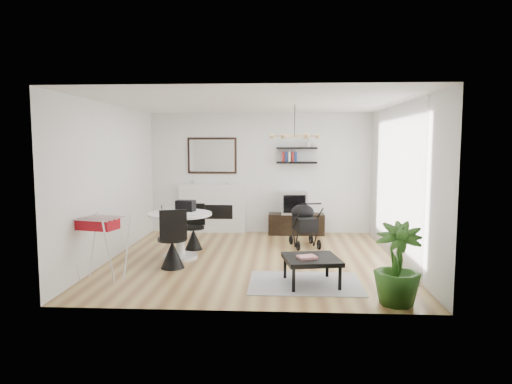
# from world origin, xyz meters

# --- Properties ---
(floor) EXTENTS (5.00, 5.00, 0.00)m
(floor) POSITION_xyz_m (0.00, 0.00, 0.00)
(floor) COLOR brown
(floor) RESTS_ON ground
(ceiling) EXTENTS (5.00, 5.00, 0.00)m
(ceiling) POSITION_xyz_m (0.00, 0.00, 2.70)
(ceiling) COLOR white
(ceiling) RESTS_ON wall_back
(wall_back) EXTENTS (5.00, 0.00, 5.00)m
(wall_back) POSITION_xyz_m (0.00, 2.50, 1.35)
(wall_back) COLOR white
(wall_back) RESTS_ON floor
(wall_left) EXTENTS (0.00, 5.00, 5.00)m
(wall_left) POSITION_xyz_m (-2.50, 0.00, 1.35)
(wall_left) COLOR white
(wall_left) RESTS_ON floor
(wall_right) EXTENTS (0.00, 5.00, 5.00)m
(wall_right) POSITION_xyz_m (2.50, 0.00, 1.35)
(wall_right) COLOR white
(wall_right) RESTS_ON floor
(sheer_curtain) EXTENTS (0.04, 3.60, 2.60)m
(sheer_curtain) POSITION_xyz_m (2.40, 0.20, 1.35)
(sheer_curtain) COLOR white
(sheer_curtain) RESTS_ON wall_right
(fireplace) EXTENTS (1.50, 0.17, 2.16)m
(fireplace) POSITION_xyz_m (-1.10, 2.42, 0.69)
(fireplace) COLOR white
(fireplace) RESTS_ON floor
(shelf_lower) EXTENTS (0.90, 0.25, 0.04)m
(shelf_lower) POSITION_xyz_m (0.81, 2.37, 1.60)
(shelf_lower) COLOR black
(shelf_lower) RESTS_ON wall_back
(shelf_upper) EXTENTS (0.90, 0.25, 0.04)m
(shelf_upper) POSITION_xyz_m (0.81, 2.37, 1.92)
(shelf_upper) COLOR black
(shelf_upper) RESTS_ON wall_back
(pendant_lamp) EXTENTS (0.90, 0.90, 0.10)m
(pendant_lamp) POSITION_xyz_m (0.70, 0.30, 2.15)
(pendant_lamp) COLOR tan
(pendant_lamp) RESTS_ON ceiling
(tv_console) EXTENTS (1.24, 0.43, 0.46)m
(tv_console) POSITION_xyz_m (0.81, 2.27, 0.23)
(tv_console) COLOR black
(tv_console) RESTS_ON floor
(crt_tv) EXTENTS (0.57, 0.50, 0.50)m
(crt_tv) POSITION_xyz_m (0.76, 2.27, 0.71)
(crt_tv) COLOR #B0B1B3
(crt_tv) RESTS_ON tv_console
(dining_table) EXTENTS (1.11, 1.11, 0.81)m
(dining_table) POSITION_xyz_m (-1.30, -0.02, 0.54)
(dining_table) COLOR white
(dining_table) RESTS_ON floor
(laptop) EXTENTS (0.31, 0.21, 0.02)m
(laptop) POSITION_xyz_m (-1.44, -0.07, 0.82)
(laptop) COLOR black
(laptop) RESTS_ON dining_table
(black_bag) EXTENTS (0.36, 0.26, 0.19)m
(black_bag) POSITION_xyz_m (-1.24, 0.20, 0.91)
(black_bag) COLOR black
(black_bag) RESTS_ON dining_table
(newspaper) EXTENTS (0.38, 0.32, 0.01)m
(newspaper) POSITION_xyz_m (-1.14, -0.15, 0.82)
(newspaper) COLOR silver
(newspaper) RESTS_ON dining_table
(drinking_glass) EXTENTS (0.07, 0.07, 0.11)m
(drinking_glass) POSITION_xyz_m (-1.64, 0.13, 0.87)
(drinking_glass) COLOR white
(drinking_glass) RESTS_ON dining_table
(chair_far) EXTENTS (0.41, 0.42, 0.87)m
(chair_far) POSITION_xyz_m (-1.20, 0.69, 0.27)
(chair_far) COLOR black
(chair_far) RESTS_ON floor
(chair_near) EXTENTS (0.51, 0.53, 0.99)m
(chair_near) POSITION_xyz_m (-1.28, -0.67, 0.31)
(chair_near) COLOR black
(chair_near) RESTS_ON floor
(drying_rack) EXTENTS (0.76, 0.73, 0.95)m
(drying_rack) POSITION_xyz_m (-2.18, -1.36, 0.50)
(drying_rack) COLOR white
(drying_rack) RESTS_ON floor
(stroller) EXTENTS (0.62, 0.82, 0.92)m
(stroller) POSITION_xyz_m (0.93, 1.09, 0.40)
(stroller) COLOR black
(stroller) RESTS_ON floor
(rug) EXTENTS (1.61, 1.16, 0.01)m
(rug) POSITION_xyz_m (0.82, -1.36, 0.01)
(rug) COLOR gray
(rug) RESTS_ON floor
(coffee_table) EXTENTS (0.87, 0.87, 0.39)m
(coffee_table) POSITION_xyz_m (0.91, -1.40, 0.35)
(coffee_table) COLOR black
(coffee_table) RESTS_ON rug
(magazines) EXTENTS (0.31, 0.28, 0.04)m
(magazines) POSITION_xyz_m (0.84, -1.47, 0.42)
(magazines) COLOR red
(magazines) RESTS_ON coffee_table
(potted_plant) EXTENTS (0.68, 0.68, 1.04)m
(potted_plant) POSITION_xyz_m (1.93, -2.16, 0.52)
(potted_plant) COLOR #255016
(potted_plant) RESTS_ON floor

